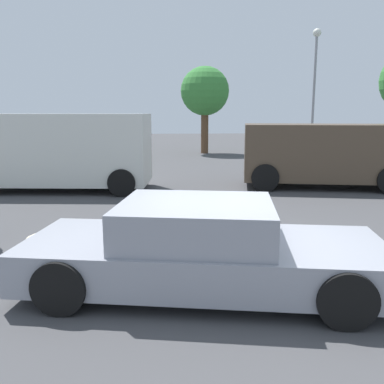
% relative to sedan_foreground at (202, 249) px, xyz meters
% --- Properties ---
extents(ground_plane, '(80.00, 80.00, 0.00)m').
position_rel_sedan_foreground_xyz_m(ground_plane, '(0.37, 0.26, -0.54)').
color(ground_plane, '#424244').
extents(sedan_foreground, '(4.76, 2.51, 1.15)m').
position_rel_sedan_foreground_xyz_m(sedan_foreground, '(0.00, 0.00, 0.00)').
color(sedan_foreground, gray).
rests_on(sedan_foreground, ground_plane).
extents(dog, '(0.25, 0.63, 0.41)m').
position_rel_sedan_foreground_xyz_m(dog, '(-2.50, 1.42, -0.29)').
color(dog, beige).
rests_on(dog, ground_plane).
extents(van_white, '(5.21, 2.59, 2.22)m').
position_rel_sedan_foreground_xyz_m(van_white, '(-3.39, 7.30, 0.66)').
color(van_white, silver).
rests_on(van_white, ground_plane).
extents(suv_dark, '(4.96, 2.79, 1.91)m').
position_rel_sedan_foreground_xyz_m(suv_dark, '(4.38, 7.15, 0.51)').
color(suv_dark, '#4C3D2D').
rests_on(suv_dark, ground_plane).
extents(light_post_near, '(0.44, 0.44, 6.70)m').
position_rel_sedan_foreground_xyz_m(light_post_near, '(7.99, 17.82, 3.98)').
color(light_post_near, gray).
rests_on(light_post_near, ground_plane).
extents(tree_back_right, '(2.67, 2.67, 4.76)m').
position_rel_sedan_foreground_xyz_m(tree_back_right, '(1.97, 18.15, 2.84)').
color(tree_back_right, brown).
rests_on(tree_back_right, ground_plane).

